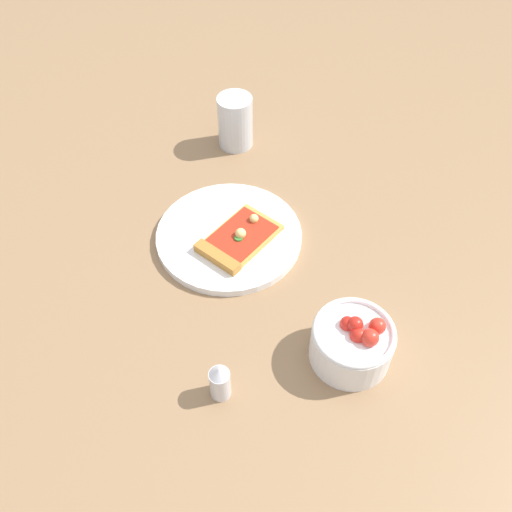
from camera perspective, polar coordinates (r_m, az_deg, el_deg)
The scene contains 6 objects.
ground_plane at distance 0.97m, azimuth 0.14°, elevation 1.11°, with size 2.40×2.40×0.00m, color #93704C.
plate at distance 0.97m, azimuth -2.74°, elevation 2.04°, with size 0.25×0.25×0.01m, color white.
pizza_slice_main at distance 0.95m, azimuth -1.99°, elevation 1.57°, with size 0.16×0.15×0.02m.
salad_bowl at distance 0.82m, azimuth 9.73°, elevation -8.58°, with size 0.12×0.12×0.08m.
soda_glass at distance 1.14m, azimuth -2.11°, elevation 13.29°, with size 0.07×0.07×0.11m.
pepper_shaker at distance 0.78m, azimuth -3.67°, elevation -12.57°, with size 0.03×0.03×0.06m.
Camera 1 is at (0.64, -0.01, 0.72)m, focal length 39.58 mm.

